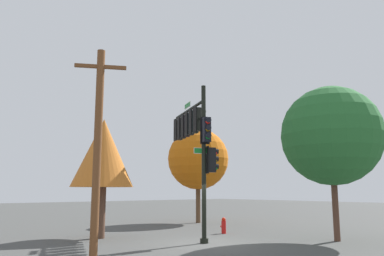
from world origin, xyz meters
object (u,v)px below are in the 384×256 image
object	(u,v)px
signal_pole_assembly	(195,134)
utility_pole	(98,147)
fire_hydrant	(224,226)
tree_mid	(331,136)
tree_near	(103,153)
tree_far	(198,159)

from	to	relation	value
signal_pole_assembly	utility_pole	xyz separation A→B (m)	(-1.93, 6.04, -1.24)
fire_hydrant	tree_mid	size ratio (longest dim) A/B	0.12
utility_pole	tree_near	xyz separation A→B (m)	(5.02, -2.76, 0.30)
signal_pole_assembly	tree_mid	distance (m)	6.45
utility_pole	tree_far	xyz separation A→B (m)	(8.62, -12.07, 0.72)
signal_pole_assembly	tree_mid	size ratio (longest dim) A/B	0.98
tree_near	tree_mid	bearing A→B (deg)	-135.35
utility_pole	tree_mid	size ratio (longest dim) A/B	1.01
utility_pole	tree_mid	distance (m)	10.86
tree_near	tree_far	distance (m)	9.99
signal_pole_assembly	utility_pole	distance (m)	6.46
tree_near	fire_hydrant	bearing A→B (deg)	-111.60
signal_pole_assembly	utility_pole	size ratio (longest dim) A/B	0.97
signal_pole_assembly	tree_mid	bearing A→B (deg)	-136.80
utility_pole	tree_far	size ratio (longest dim) A/B	1.08
signal_pole_assembly	tree_far	bearing A→B (deg)	-42.06
utility_pole	tree_near	world-z (taller)	utility_pole
tree_near	signal_pole_assembly	bearing A→B (deg)	-133.28
tree_far	utility_pole	bearing A→B (deg)	125.52
utility_pole	fire_hydrant	distance (m)	9.68
utility_pole	tree_mid	bearing A→B (deg)	-104.82
tree_mid	tree_far	bearing A→B (deg)	-8.11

